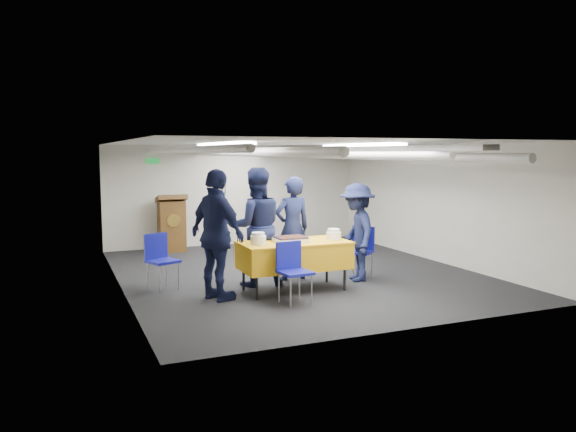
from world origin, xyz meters
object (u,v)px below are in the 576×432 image
at_px(serving_table, 294,255).
at_px(sailor_d, 357,232).
at_px(chair_near, 292,266).
at_px(sailor_c, 217,235).
at_px(sailor_b, 256,227).
at_px(chair_left, 160,255).
at_px(podium, 172,223).
at_px(sailor_a, 292,228).
at_px(chair_right, 361,247).
at_px(sheet_cake, 291,239).

height_order(serving_table, sailor_d, sailor_d).
height_order(chair_near, sailor_c, sailor_c).
bearing_deg(sailor_c, chair_near, -142.39).
height_order(sailor_b, sailor_d, sailor_b).
bearing_deg(chair_near, chair_left, 135.97).
distance_m(chair_left, sailor_c, 1.27).
bearing_deg(podium, sailor_b, -80.14).
distance_m(sailor_a, sailor_b, 0.74).
bearing_deg(podium, serving_table, -75.85).
bearing_deg(podium, chair_left, -104.12).
distance_m(chair_right, sailor_c, 2.76).
distance_m(podium, sailor_b, 3.74).
height_order(chair_near, sailor_a, sailor_a).
height_order(serving_table, chair_near, chair_near).
distance_m(serving_table, podium, 4.36).
height_order(podium, sailor_c, sailor_c).
xyz_separation_m(sheet_cake, sailor_b, (-0.37, 0.57, 0.14)).
xyz_separation_m(chair_near, chair_left, (-1.60, 1.55, 0.00)).
bearing_deg(chair_left, podium, 75.88).
bearing_deg(sailor_a, chair_near, 63.87).
bearing_deg(chair_near, sailor_c, 149.72).
relative_size(sailor_a, sailor_b, 0.91).
xyz_separation_m(podium, sailor_a, (1.35, -3.49, 0.26)).
bearing_deg(sailor_d, chair_left, -89.07).
height_order(sheet_cake, sailor_b, sailor_b).
bearing_deg(chair_right, sailor_a, 164.91).
bearing_deg(sailor_a, sheet_cake, 62.26).
bearing_deg(sailor_d, chair_right, 148.05).
bearing_deg(sailor_b, serving_table, 135.80).
bearing_deg(sailor_c, sailor_b, -73.91).
xyz_separation_m(chair_right, sailor_d, (-0.19, -0.19, 0.29)).
height_order(serving_table, sailor_b, sailor_b).
bearing_deg(chair_right, sailor_b, 175.89).
relative_size(serving_table, chair_right, 1.94).
relative_size(sheet_cake, sailor_a, 0.28).
height_order(chair_right, sailor_a, sailor_a).
relative_size(sheet_cake, chair_left, 0.57).
relative_size(podium, sailor_d, 0.77).
xyz_separation_m(chair_near, chair_right, (1.74, 1.05, 0.00)).
bearing_deg(chair_near, sheet_cake, 68.80).
distance_m(chair_near, chair_left, 2.23).
bearing_deg(sailor_c, chair_right, -101.44).
height_order(sailor_b, sailor_c, sailor_c).
bearing_deg(chair_near, sailor_d, 29.21).
bearing_deg(serving_table, sheet_cake, -174.63).
bearing_deg(sailor_a, sailor_d, 149.37).
bearing_deg(sailor_c, sailor_d, -104.94).
height_order(serving_table, chair_right, chair_right).
height_order(sheet_cake, chair_left, chair_left).
distance_m(serving_table, chair_right, 1.50).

